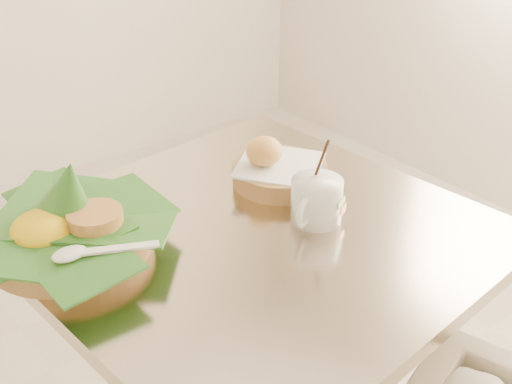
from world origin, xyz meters
TOP-DOWN VIEW (x-y plane):
  - cafe_table at (0.19, -0.02)m, footprint 0.76×0.76m
  - rice_basket at (-0.08, 0.12)m, footprint 0.32×0.32m
  - bread_basket at (0.32, 0.08)m, footprint 0.21×0.21m
  - coffee_mug at (0.29, -0.06)m, footprint 0.12×0.09m

SIDE VIEW (x-z plane):
  - cafe_table at x=0.19m, z-range 0.15..0.90m
  - bread_basket at x=0.32m, z-range 0.73..0.82m
  - coffee_mug at x=0.29m, z-range 0.71..0.87m
  - rice_basket at x=-0.08m, z-range 0.71..0.88m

